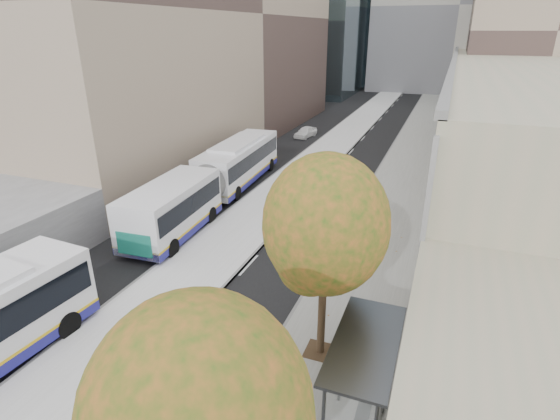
% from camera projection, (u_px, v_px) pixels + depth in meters
% --- Properties ---
extents(bus_platform, '(4.25, 150.00, 0.15)m').
position_uv_depth(bus_platform, '(308.00, 168.00, 37.70)').
color(bus_platform, silver).
rests_on(bus_platform, ground).
extents(sidewalk, '(4.75, 150.00, 0.08)m').
position_uv_depth(sidewalk, '(403.00, 179.00, 35.05)').
color(sidewalk, gray).
rests_on(sidewalk, ground).
extents(building_tan, '(18.00, 92.00, 8.00)m').
position_uv_depth(building_tan, '(526.00, 91.00, 54.75)').
color(building_tan, tan).
rests_on(building_tan, ground).
extents(building_midrise, '(24.00, 46.00, 25.00)m').
position_uv_depth(building_midrise, '(154.00, 15.00, 44.28)').
color(building_midrise, gray).
rests_on(building_midrise, ground).
extents(building_far_block, '(30.00, 18.00, 30.00)m').
position_uv_depth(building_far_block, '(460.00, 7.00, 81.26)').
color(building_far_block, gray).
rests_on(building_far_block, ground).
extents(bus_shelter, '(1.90, 4.40, 2.53)m').
position_uv_depth(bus_shelter, '(371.00, 355.00, 12.99)').
color(bus_shelter, '#383A3F').
rests_on(bus_shelter, sidewalk).
extents(tree_b, '(4.00, 4.00, 6.97)m').
position_uv_depth(tree_b, '(199.00, 418.00, 7.46)').
color(tree_b, black).
rests_on(tree_b, sidewalk).
extents(tree_c, '(4.20, 4.20, 7.28)m').
position_uv_depth(tree_c, '(326.00, 225.00, 14.27)').
color(tree_c, black).
rests_on(tree_c, sidewalk).
extents(bus_far, '(3.86, 19.00, 3.14)m').
position_uv_depth(bus_far, '(215.00, 178.00, 29.94)').
color(bus_far, white).
rests_on(bus_far, ground).
extents(distant_car, '(2.01, 3.71, 1.20)m').
position_uv_depth(distant_car, '(306.00, 132.00, 48.49)').
color(distant_car, white).
rests_on(distant_car, ground).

